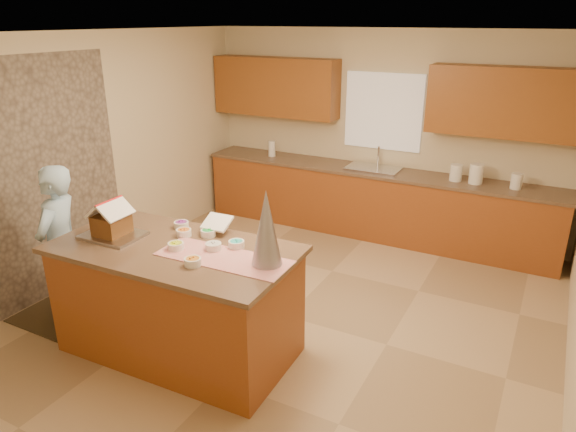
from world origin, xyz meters
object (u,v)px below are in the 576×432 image
object	(u,v)px
tinsel_tree	(266,228)
boy	(61,247)
island_base	(178,302)
gingerbread_house	(111,221)

from	to	relation	value
tinsel_tree	boy	world-z (taller)	tinsel_tree
island_base	boy	distance (m)	1.32
island_base	tinsel_tree	distance (m)	1.20
gingerbread_house	tinsel_tree	bearing A→B (deg)	6.14
tinsel_tree	boy	size ratio (longest dim) A/B	0.39
tinsel_tree	boy	distance (m)	2.21
tinsel_tree	island_base	bearing A→B (deg)	-174.49
tinsel_tree	gingerbread_house	xyz separation A→B (m)	(-1.47, -0.16, -0.16)
island_base	tinsel_tree	world-z (taller)	tinsel_tree
island_base	gingerbread_house	world-z (taller)	gingerbread_house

